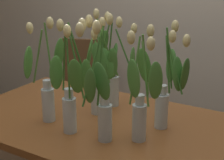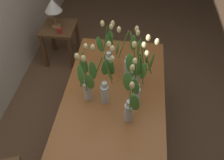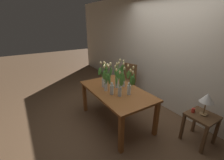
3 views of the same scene
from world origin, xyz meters
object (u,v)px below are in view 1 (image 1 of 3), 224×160
Objects in this scene: tulip_vase_1 at (141,99)px; tulip_vase_3 at (112,72)px; tulip_vase_2 at (46,87)px; dining_chair at (81,85)px; tulip_vase_0 at (102,76)px; dining_table at (104,136)px; tulip_vase_4 at (73,88)px; tulip_vase_6 at (168,91)px; tulip_vase_5 at (102,106)px.

tulip_vase_3 is (-0.35, 0.32, -0.00)m from tulip_vase_1.
dining_chair is at bearing 117.47° from tulip_vase_2.
tulip_vase_0 is 1.25m from dining_chair.
tulip_vase_2 is (-0.26, -0.15, 0.28)m from dining_table.
tulip_vase_4 is (-0.00, -0.26, 0.01)m from tulip_vase_0.
tulip_vase_2 is (-0.21, -0.22, -0.04)m from tulip_vase_0.
tulip_vase_1 is at bearing -20.25° from dining_table.
dining_chair is at bearing 131.24° from dining_table.
tulip_vase_2 is 1.29m from dining_chair.
tulip_vase_0 is 0.30m from tulip_vase_2.
tulip_vase_2 is at bearing -174.98° from tulip_vase_1.
tulip_vase_0 is 1.04× the size of tulip_vase_6.
tulip_vase_1 reaches higher than dining_table.
tulip_vase_2 reaches higher than tulip_vase_6.
dining_chair reaches higher than dining_table.
tulip_vase_6 reaches higher than dining_table.
tulip_vase_6 is at bearing 3.84° from tulip_vase_0.
tulip_vase_4 is (-0.32, -0.09, 0.02)m from tulip_vase_1.
dining_table is 1.72× the size of dining_chair.
tulip_vase_2 reaches higher than tulip_vase_1.
dining_chair is (-0.77, 0.87, -0.44)m from tulip_vase_0.
tulip_vase_2 is 0.96× the size of tulip_vase_4.
tulip_vase_2 is 0.21m from tulip_vase_4.
tulip_vase_2 reaches higher than dining_chair.
tulip_vase_5 is at bearing -142.55° from tulip_vase_1.
dining_table is 0.37m from tulip_vase_5.
tulip_vase_3 is at bearing 114.75° from tulip_vase_5.
dining_chair is (-0.82, 0.94, -0.12)m from dining_table.
tulip_vase_3 is at bearing 108.99° from dining_table.
dining_chair is at bearing 136.43° from tulip_vase_1.
tulip_vase_0 is 0.37m from tulip_vase_6.
tulip_vase_1 is (0.32, -0.17, -0.02)m from tulip_vase_0.
tulip_vase_4 is at bearing -91.05° from tulip_vase_0.
dining_chair is at bearing 124.31° from tulip_vase_4.
dining_chair is (-0.95, 1.15, -0.40)m from tulip_vase_5.
tulip_vase_0 is 0.33m from tulip_vase_5.
tulip_vase_4 is at bearing -106.35° from dining_table.
tulip_vase_5 is 0.37m from tulip_vase_6.
tulip_vase_5 is at bearing -59.62° from dining_table.
tulip_vase_1 is at bearing -43.57° from dining_chair.
tulip_vase_1 is at bearing 5.02° from tulip_vase_2.
tulip_vase_6 reaches higher than tulip_vase_1.
tulip_vase_3 reaches higher than tulip_vase_1.
dining_table is 2.80× the size of tulip_vase_3.
dining_table is 0.41m from tulip_vase_2.
tulip_vase_2 is 0.98× the size of tulip_vase_3.
tulip_vase_5 is at bearing -7.25° from tulip_vase_4.
tulip_vase_5 reaches higher than tulip_vase_1.
tulip_vase_4 is 1.44m from dining_chair.
tulip_vase_6 is (0.58, 0.24, 0.01)m from tulip_vase_2.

